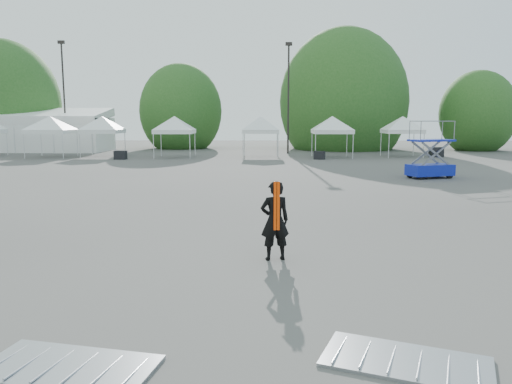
{
  "coord_description": "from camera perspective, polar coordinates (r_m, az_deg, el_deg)",
  "views": [
    {
      "loc": [
        0.92,
        -13.34,
        3.09
      ],
      "look_at": [
        0.7,
        -1.1,
        1.3
      ],
      "focal_mm": 35.0,
      "sensor_mm": 36.0,
      "label": 1
    }
  ],
  "objects": [
    {
      "name": "barrier_mid",
      "position": [
        6.99,
        16.78,
        -18.02
      ],
      "size": [
        2.31,
        1.72,
        0.07
      ],
      "rotation": [
        0.0,
        0.0,
        -0.37
      ],
      "color": "#A2A5AA",
      "rests_on": "ground"
    },
    {
      "name": "tree_far_w",
      "position": [
        57.99,
        -26.98,
        8.87
      ],
      "size": [
        4.8,
        4.8,
        7.3
      ],
      "color": "#382314",
      "rests_on": "ground"
    },
    {
      "name": "marquee",
      "position": [
        53.51,
        -24.5,
        6.39
      ],
      "size": [
        15.0,
        6.25,
        4.23
      ],
      "color": "white",
      "rests_on": "ground"
    },
    {
      "name": "scissor_lift",
      "position": [
        27.81,
        19.36,
        4.62
      ],
      "size": [
        2.58,
        1.84,
        3.01
      ],
      "rotation": [
        0.0,
        0.0,
        0.32
      ],
      "color": "#0B0C97",
      "rests_on": "ground"
    },
    {
      "name": "tent_g",
      "position": [
        43.05,
        16.42,
        7.95
      ],
      "size": [
        4.22,
        4.22,
        3.88
      ],
      "color": "silver",
      "rests_on": "ground"
    },
    {
      "name": "tree_mid_e",
      "position": [
        52.99,
        9.95,
        10.1
      ],
      "size": [
        5.12,
        5.12,
        7.79
      ],
      "color": "#382314",
      "rests_on": "ground"
    },
    {
      "name": "tent_c",
      "position": [
        43.47,
        -17.18,
        7.92
      ],
      "size": [
        4.33,
        4.33,
        3.88
      ],
      "color": "silver",
      "rests_on": "ground"
    },
    {
      "name": "tent_f",
      "position": [
        41.05,
        8.71,
        8.19
      ],
      "size": [
        4.43,
        4.43,
        3.88
      ],
      "color": "silver",
      "rests_on": "ground"
    },
    {
      "name": "light_pole_east",
      "position": [
        45.46,
        3.72,
        11.37
      ],
      "size": [
        0.6,
        0.25,
        9.8
      ],
      "color": "black",
      "rests_on": "ground"
    },
    {
      "name": "tent_b",
      "position": [
        44.21,
        -22.47,
        7.67
      ],
      "size": [
        4.65,
        4.65,
        3.88
      ],
      "color": "silver",
      "rests_on": "ground"
    },
    {
      "name": "man",
      "position": [
        10.98,
        2.16,
        -3.27
      ],
      "size": [
        0.72,
        0.55,
        1.77
      ],
      "rotation": [
        0.0,
        0.0,
        3.36
      ],
      "color": "black",
      "rests_on": "ground"
    },
    {
      "name": "ground",
      "position": [
        13.73,
        -2.85,
        -4.7
      ],
      "size": [
        120.0,
        120.0,
        0.0
      ],
      "primitive_type": "plane",
      "color": "#474442",
      "rests_on": "ground"
    },
    {
      "name": "tree_far_e",
      "position": [
        54.58,
        24.01,
        8.18
      ],
      "size": [
        3.84,
        3.84,
        5.84
      ],
      "color": "#382314",
      "rests_on": "ground"
    },
    {
      "name": "tree_mid_w",
      "position": [
        54.09,
        -8.57,
        9.13
      ],
      "size": [
        4.16,
        4.16,
        6.33
      ],
      "color": "#382314",
      "rests_on": "ground"
    },
    {
      "name": "tent_e",
      "position": [
        41.25,
        0.54,
        8.29
      ],
      "size": [
        4.22,
        4.22,
        3.88
      ],
      "color": "silver",
      "rests_on": "ground"
    },
    {
      "name": "crate_mid",
      "position": [
        39.02,
        7.26,
        4.19
      ],
      "size": [
        0.96,
        0.84,
        0.63
      ],
      "primitive_type": "cube",
      "rotation": [
        0.0,
        0.0,
        -0.28
      ],
      "color": "black",
      "rests_on": "ground"
    },
    {
      "name": "tent_d",
      "position": [
        41.03,
        -9.31,
        8.18
      ],
      "size": [
        4.32,
        4.32,
        3.88
      ],
      "color": "silver",
      "rests_on": "ground"
    },
    {
      "name": "barrier_left",
      "position": [
        6.99,
        -20.69,
        -18.2
      ],
      "size": [
        2.33,
        1.49,
        0.07
      ],
      "rotation": [
        0.0,
        0.0,
        -0.2
      ],
      "color": "#A2A5AA",
      "rests_on": "ground"
    },
    {
      "name": "light_pole_west",
      "position": [
        51.05,
        -21.12,
        10.79
      ],
      "size": [
        0.6,
        0.25,
        10.3
      ],
      "color": "black",
      "rests_on": "ground"
    },
    {
      "name": "crate_east",
      "position": [
        43.73,
        19.9,
        4.31
      ],
      "size": [
        1.04,
        0.82,
        0.8
      ],
      "primitive_type": "cube",
      "rotation": [
        0.0,
        0.0,
        0.02
      ],
      "color": "black",
      "rests_on": "ground"
    },
    {
      "name": "crate_west",
      "position": [
        40.04,
        -15.23,
        4.09
      ],
      "size": [
        0.91,
        0.73,
        0.67
      ],
      "primitive_type": "cube",
      "rotation": [
        0.0,
        0.0,
        -0.08
      ],
      "color": "black",
      "rests_on": "ground"
    }
  ]
}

